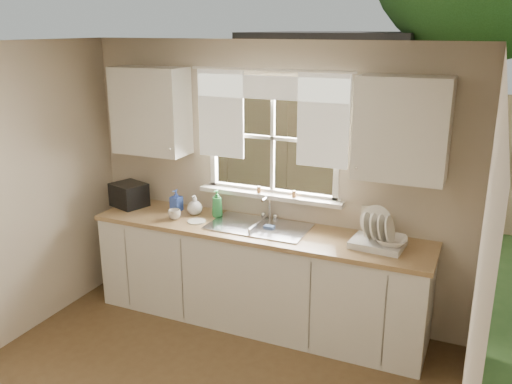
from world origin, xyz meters
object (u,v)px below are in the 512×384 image
at_px(cup, 174,214).
at_px(dish_rack, 378,238).
at_px(black_appliance, 129,195).
at_px(soap_bottle_a, 217,203).

bearing_deg(cup, dish_rack, 17.56).
distance_m(cup, black_appliance, 0.63).
distance_m(soap_bottle_a, black_appliance, 0.94).
height_order(soap_bottle_a, cup, soap_bottle_a).
xyz_separation_m(dish_rack, soap_bottle_a, (-1.51, 0.11, 0.05)).
xyz_separation_m(cup, black_appliance, (-0.61, 0.15, 0.07)).
height_order(soap_bottle_a, black_appliance, soap_bottle_a).
bearing_deg(cup, black_appliance, -179.87).
distance_m(dish_rack, cup, 1.84).
bearing_deg(cup, soap_bottle_a, 47.72).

